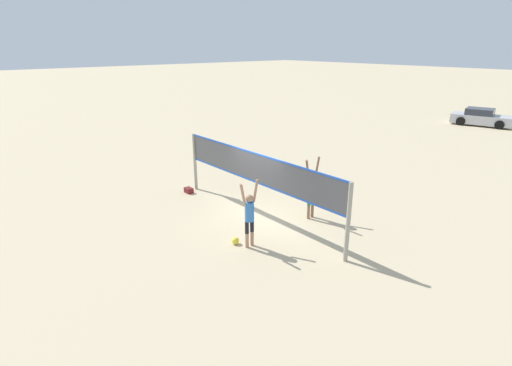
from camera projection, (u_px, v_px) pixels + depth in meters
The scene contains 7 objects.
ground_plane at pixel (256, 218), 14.26m from camera, with size 200.00×200.00×0.00m, color #C6B28C.
volleyball_net at pixel (256, 173), 13.70m from camera, with size 7.99×0.13×2.39m.
player_spiker at pixel (249, 213), 11.89m from camera, with size 0.28×0.70×2.11m.
player_blocker at pixel (312, 187), 13.87m from camera, with size 0.28×0.71×2.21m.
volleyball at pixel (235, 241), 12.35m from camera, with size 0.23×0.23×0.23m.
gear_bag at pixel (189, 190), 16.61m from camera, with size 0.37×0.26×0.21m.
parked_car_mid at pixel (481, 118), 30.07m from camera, with size 4.42×2.64×1.27m.
Camera 1 is at (9.91, -8.48, 5.90)m, focal length 28.00 mm.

